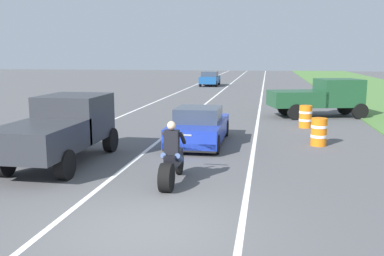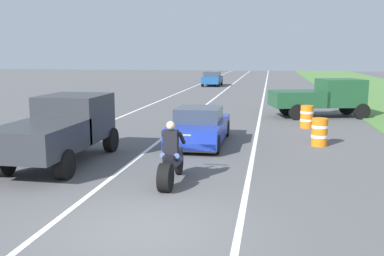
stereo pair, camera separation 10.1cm
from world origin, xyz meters
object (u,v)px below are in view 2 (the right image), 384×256
(sports_car_blue, at_px, (199,127))
(construction_barrel_mid, at_px, (307,117))
(pickup_truck_left_lane_dark_grey, at_px, (62,127))
(distant_car_far_ahead, at_px, (212,78))
(motorcycle_with_rider, at_px, (171,161))
(pickup_truck_right_shoulder_dark_green, at_px, (323,96))
(construction_barrel_nearest, at_px, (320,132))

(sports_car_blue, height_order, construction_barrel_mid, sports_car_blue)
(sports_car_blue, distance_m, construction_barrel_mid, 5.98)
(pickup_truck_left_lane_dark_grey, height_order, distant_car_far_ahead, pickup_truck_left_lane_dark_grey)
(motorcycle_with_rider, xyz_separation_m, pickup_truck_left_lane_dark_grey, (-3.72, 1.55, 0.51))
(sports_car_blue, height_order, pickup_truck_right_shoulder_dark_green, pickup_truck_right_shoulder_dark_green)
(construction_barrel_nearest, bearing_deg, pickup_truck_left_lane_dark_grey, -153.50)
(motorcycle_with_rider, relative_size, sports_car_blue, 0.51)
(pickup_truck_left_lane_dark_grey, relative_size, construction_barrel_mid, 4.80)
(sports_car_blue, distance_m, construction_barrel_nearest, 4.32)
(pickup_truck_left_lane_dark_grey, bearing_deg, distant_car_far_ahead, 89.75)
(motorcycle_with_rider, xyz_separation_m, distant_car_far_ahead, (-3.58, 34.24, 0.18))
(pickup_truck_right_shoulder_dark_green, bearing_deg, construction_barrel_nearest, -96.93)
(construction_barrel_nearest, bearing_deg, construction_barrel_mid, 92.18)
(distant_car_far_ahead, bearing_deg, construction_barrel_mid, -72.97)
(construction_barrel_mid, bearing_deg, construction_barrel_nearest, -87.82)
(construction_barrel_mid, bearing_deg, pickup_truck_left_lane_dark_grey, -134.81)
(pickup_truck_left_lane_dark_grey, relative_size, construction_barrel_nearest, 4.80)
(construction_barrel_nearest, bearing_deg, sports_car_blue, -174.16)
(motorcycle_with_rider, relative_size, pickup_truck_left_lane_dark_grey, 0.46)
(sports_car_blue, relative_size, pickup_truck_right_shoulder_dark_green, 0.84)
(pickup_truck_right_shoulder_dark_green, height_order, construction_barrel_nearest, pickup_truck_right_shoulder_dark_green)
(motorcycle_with_rider, bearing_deg, sports_car_blue, 91.25)
(motorcycle_with_rider, height_order, construction_barrel_nearest, motorcycle_with_rider)
(sports_car_blue, xyz_separation_m, construction_barrel_nearest, (4.30, 0.44, -0.13))
(motorcycle_with_rider, xyz_separation_m, sports_car_blue, (-0.11, 5.05, 0.04))
(sports_car_blue, relative_size, construction_barrel_mid, 4.30)
(pickup_truck_left_lane_dark_grey, distance_m, pickup_truck_right_shoulder_dark_green, 14.38)
(motorcycle_with_rider, distance_m, sports_car_blue, 5.06)
(construction_barrel_nearest, relative_size, distant_car_far_ahead, 0.25)
(sports_car_blue, xyz_separation_m, construction_barrel_mid, (4.15, 4.31, -0.13))
(pickup_truck_right_shoulder_dark_green, relative_size, construction_barrel_mid, 5.14)
(pickup_truck_left_lane_dark_grey, bearing_deg, construction_barrel_nearest, 26.50)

